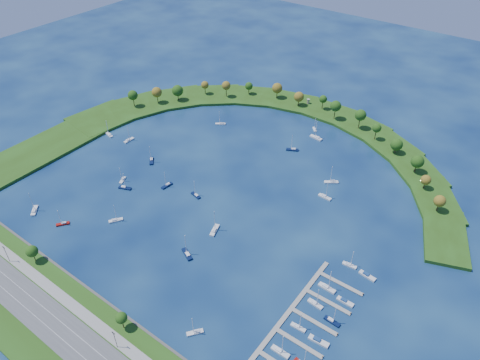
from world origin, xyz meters
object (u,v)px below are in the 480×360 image
Objects in this scene: dock_system at (298,327)px; moored_boat_5 at (34,210)px; moored_boat_6 at (151,160)px; moored_boat_8 at (214,230)px; moored_boat_9 at (109,134)px; docked_boat_8 at (327,287)px; docked_boat_9 at (345,301)px; docked_boat_5 at (318,341)px; docked_boat_7 at (332,321)px; moored_boat_7 at (129,140)px; moored_boat_15 at (122,180)px; harbor_tower at (308,101)px; moored_boat_14 at (63,223)px; moored_boat_17 at (316,137)px; docked_boat_2 at (280,351)px; docked_boat_4 at (298,327)px; docked_boat_10 at (350,265)px; moored_boat_16 at (315,129)px; docked_boat_6 at (315,303)px; docked_boat_11 at (367,276)px; moored_boat_11 at (195,332)px; moored_boat_13 at (116,220)px; moored_boat_2 at (196,195)px; moored_boat_4 at (325,196)px; moored_boat_0 at (331,182)px; moored_boat_10 at (292,149)px; moored_boat_3 at (125,187)px; moored_boat_12 at (167,185)px; moored_boat_1 at (187,254)px; moored_boat_18 at (221,123)px.

dock_system is 6.33× the size of moored_boat_5.
moored_boat_6 is 79.56m from moored_boat_8.
docked_boat_8 reaches higher than moored_boat_9.
moored_boat_6 is 1.50× the size of docked_boat_9.
docked_boat_7 is at bearing 85.36° from docked_boat_5.
moored_boat_15 is at bearing -136.53° from moored_boat_7.
harbor_tower is 0.38× the size of moored_boat_15.
moored_boat_9 is (-29.68, 80.25, -0.03)m from moored_boat_5.
moored_boat_17 is at bearing -167.30° from moored_boat_14.
docked_boat_2 is 1.11× the size of docked_boat_7.
docked_boat_10 reaches higher than docked_boat_4.
moored_boat_16 is 155.37m from docked_boat_6.
docked_boat_11 is (154.98, -6.69, -0.27)m from moored_boat_6.
moored_boat_13 is at bearing -71.15° from moored_boat_11.
moored_boat_2 is 0.78× the size of moored_boat_17.
moored_boat_4 is 168.71m from moored_boat_5.
moored_boat_15 is at bearing -65.42° from moored_boat_5.
docked_boat_6 is at bearing 126.07° from moored_boat_17.
docked_boat_10 is (38.71, -55.50, -0.06)m from moored_boat_0.
docked_boat_2 reaches higher than moored_boat_15.
docked_boat_8 is at bearing 101.48° from moored_boat_10.
moored_boat_17 is at bearing 121.84° from docked_boat_10.
docked_boat_10 is at bearing 175.30° from moored_boat_16.
moored_boat_15 is at bearing 125.98° from moored_boat_3.
moored_boat_7 is 114.86m from moored_boat_10.
docked_boat_5 is (46.74, -102.44, -0.25)m from moored_boat_0.
docked_boat_10 is (100.28, -134.43, -3.11)m from harbor_tower.
moored_boat_13 is (-1.14, -39.89, 0.00)m from moored_boat_12.
moored_boat_12 is 1.01× the size of docked_boat_6.
moored_boat_1 reaches higher than moored_boat_12.
moored_boat_11 is at bearing 108.84° from moored_boat_17.
docked_boat_7 is 13.11m from docked_boat_9.
docked_boat_8 reaches higher than moored_boat_14.
moored_boat_13 is 130.14m from docked_boat_9.
moored_boat_8 reaches higher than docked_boat_7.
moored_boat_2 is 110.35m from docked_boat_7.
moored_boat_3 is 29.08m from moored_boat_13.
moored_boat_8 is (27.93, -16.75, 0.08)m from moored_boat_2.
moored_boat_8 is at bearing -65.14° from moored_boat_1.
moored_boat_0 is 130.82m from moored_boat_13.
moored_boat_0 is at bearing 110.19° from docked_boat_5.
moored_boat_3 is 1.11× the size of moored_boat_14.
moored_boat_12 is 113.09m from moored_boat_17.
moored_boat_3 is 1.04× the size of docked_boat_6.
moored_boat_13 is 1.09× the size of moored_boat_14.
docked_boat_6 is (95.54, -26.72, 0.01)m from moored_boat_2.
moored_boat_6 reaches higher than moored_boat_18.
moored_boat_14 is at bearing 44.21° from moored_boat_1.
moored_boat_10 reaches higher than moored_boat_7.
moored_boat_0 is 0.92× the size of moored_boat_17.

